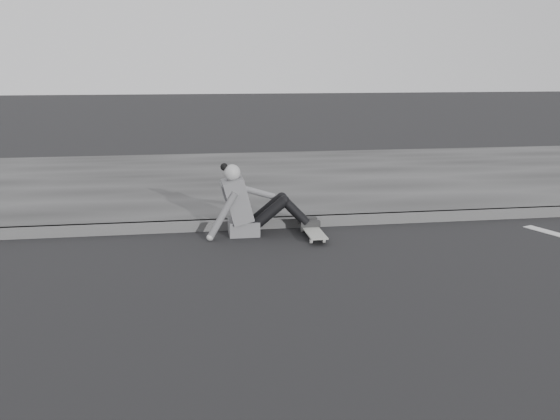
# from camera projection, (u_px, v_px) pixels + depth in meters

# --- Properties ---
(ground) EXTENTS (80.00, 80.00, 0.00)m
(ground) POSITION_uv_depth(u_px,v_px,m) (495.00, 291.00, 5.65)
(ground) COLOR black
(ground) RESTS_ON ground
(curb) EXTENTS (24.00, 0.16, 0.12)m
(curb) POSITION_uv_depth(u_px,v_px,m) (398.00, 218.00, 8.12)
(curb) COLOR #444444
(curb) RESTS_ON ground
(sidewalk) EXTENTS (24.00, 6.00, 0.12)m
(sidewalk) POSITION_uv_depth(u_px,v_px,m) (340.00, 177.00, 11.03)
(sidewalk) COLOR #323232
(sidewalk) RESTS_ON ground
(skateboard) EXTENTS (0.20, 0.78, 0.09)m
(skateboard) POSITION_uv_depth(u_px,v_px,m) (313.00, 231.00, 7.41)
(skateboard) COLOR gray
(skateboard) RESTS_ON ground
(seated_woman) EXTENTS (1.38, 0.46, 0.88)m
(seated_woman) POSITION_uv_depth(u_px,v_px,m) (249.00, 205.00, 7.47)
(seated_woman) COLOR #555558
(seated_woman) RESTS_ON ground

